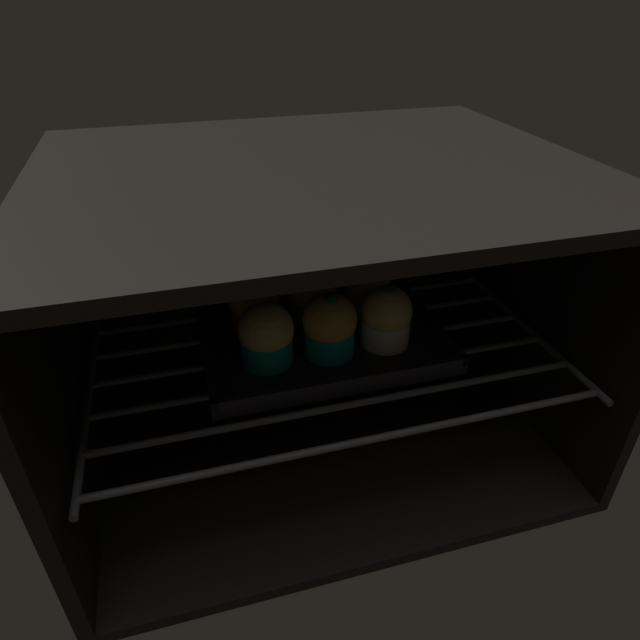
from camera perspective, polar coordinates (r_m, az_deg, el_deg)
The scene contains 9 objects.
oven_cavity at distance 70.61cm, azimuth -1.33°, elevation 2.45°, with size 59.00×47.00×37.00cm.
oven_rack at distance 68.94cm, azimuth -0.41°, elevation -1.70°, with size 54.80×42.00×0.80cm.
baking_tray at distance 66.87cm, azimuth 0.00°, elevation -1.76°, with size 28.80×21.52×2.20cm.
muffin_row0_col0 at distance 60.37cm, azimuth -5.66°, elevation -1.63°, with size 6.22×6.22×7.38cm.
muffin_row0_col1 at distance 61.37cm, azimuth 1.01°, elevation -0.59°, with size 6.25×6.25×7.82cm.
muffin_row0_col2 at distance 63.63cm, azimuth 6.98°, elevation 0.40°, with size 5.96×5.96×7.59cm.
muffin_row1_col0 at distance 66.81cm, azimuth -6.96°, elevation 1.83°, with size 6.33×6.33×7.24cm.
muffin_row1_col1 at distance 67.83cm, azimuth -0.97°, elevation 2.86°, with size 6.33×6.33×7.57cm.
muffin_row1_col2 at distance 69.99cm, azimuth 4.98°, elevation 3.26°, with size 5.79×5.79×6.82cm.
Camera 1 is at (-14.87, -33.03, 52.38)cm, focal length 30.44 mm.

